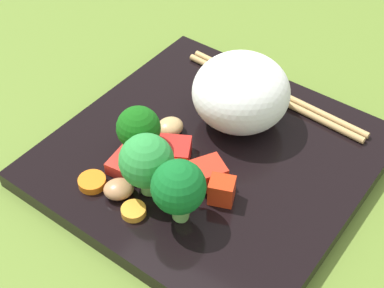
% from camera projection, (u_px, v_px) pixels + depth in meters
% --- Properties ---
extents(ground_plane, '(1.10, 1.10, 0.02)m').
position_uv_depth(ground_plane, '(210.00, 171.00, 0.53)').
color(ground_plane, olive).
extents(square_plate, '(0.29, 0.29, 0.02)m').
position_uv_depth(square_plate, '(211.00, 158.00, 0.52)').
color(square_plate, black).
rests_on(square_plate, ground_plane).
extents(rice_mound, '(0.11, 0.12, 0.07)m').
position_uv_depth(rice_mound, '(238.00, 91.00, 0.52)').
color(rice_mound, white).
rests_on(rice_mound, square_plate).
extents(broccoli_floret_0, '(0.05, 0.05, 0.06)m').
position_uv_depth(broccoli_floret_0, '(147.00, 162.00, 0.46)').
color(broccoli_floret_0, '#77C157').
rests_on(broccoli_floret_0, square_plate).
extents(broccoli_floret_1, '(0.04, 0.04, 0.06)m').
position_uv_depth(broccoli_floret_1, '(179.00, 188.00, 0.44)').
color(broccoli_floret_1, '#76BA56').
rests_on(broccoli_floret_1, square_plate).
extents(broccoli_floret_2, '(0.04, 0.04, 0.06)m').
position_uv_depth(broccoli_floret_2, '(139.00, 129.00, 0.49)').
color(broccoli_floret_2, '#6BA654').
rests_on(broccoli_floret_2, square_plate).
extents(carrot_slice_0, '(0.04, 0.04, 0.01)m').
position_uv_depth(carrot_slice_0, '(185.00, 180.00, 0.49)').
color(carrot_slice_0, orange).
rests_on(carrot_slice_0, square_plate).
extents(carrot_slice_1, '(0.03, 0.03, 0.01)m').
position_uv_depth(carrot_slice_1, '(92.00, 182.00, 0.48)').
color(carrot_slice_1, orange).
rests_on(carrot_slice_1, square_plate).
extents(carrot_slice_2, '(0.03, 0.03, 0.01)m').
position_uv_depth(carrot_slice_2, '(134.00, 211.00, 0.46)').
color(carrot_slice_2, orange).
rests_on(carrot_slice_2, square_plate).
extents(pepper_chunk_0, '(0.04, 0.04, 0.02)m').
position_uv_depth(pepper_chunk_0, '(209.00, 174.00, 0.48)').
color(pepper_chunk_0, red).
rests_on(pepper_chunk_0, square_plate).
extents(pepper_chunk_1, '(0.04, 0.04, 0.02)m').
position_uv_depth(pepper_chunk_1, '(173.00, 151.00, 0.51)').
color(pepper_chunk_1, red).
rests_on(pepper_chunk_1, square_plate).
extents(pepper_chunk_2, '(0.03, 0.03, 0.01)m').
position_uv_depth(pepper_chunk_2, '(162.00, 168.00, 0.49)').
color(pepper_chunk_2, red).
rests_on(pepper_chunk_2, square_plate).
extents(pepper_chunk_3, '(0.03, 0.03, 0.01)m').
position_uv_depth(pepper_chunk_3, '(127.00, 164.00, 0.50)').
color(pepper_chunk_3, red).
rests_on(pepper_chunk_3, square_plate).
extents(pepper_chunk_4, '(0.03, 0.02, 0.02)m').
position_uv_depth(pepper_chunk_4, '(222.00, 190.00, 0.47)').
color(pepper_chunk_4, red).
rests_on(pepper_chunk_4, square_plate).
extents(chicken_piece_0, '(0.03, 0.03, 0.01)m').
position_uv_depth(chicken_piece_0, '(168.00, 129.00, 0.53)').
color(chicken_piece_0, tan).
rests_on(chicken_piece_0, square_plate).
extents(chicken_piece_1, '(0.03, 0.03, 0.02)m').
position_uv_depth(chicken_piece_1, '(135.00, 132.00, 0.52)').
color(chicken_piece_1, '#B49049').
rests_on(chicken_piece_1, square_plate).
extents(chicken_piece_2, '(0.03, 0.03, 0.01)m').
position_uv_depth(chicken_piece_2, '(119.00, 189.00, 0.47)').
color(chicken_piece_2, tan).
rests_on(chicken_piece_2, square_plate).
extents(chopstick_pair, '(0.21, 0.04, 0.01)m').
position_uv_depth(chopstick_pair, '(273.00, 93.00, 0.57)').
color(chopstick_pair, tan).
rests_on(chopstick_pair, square_plate).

